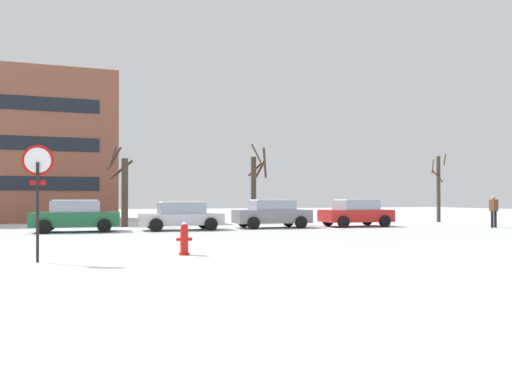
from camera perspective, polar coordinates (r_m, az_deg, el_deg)
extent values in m
plane|color=white|center=(14.75, -19.96, -6.85)|extent=(120.00, 120.00, 0.00)
cube|color=silver|center=(18.62, -19.55, -5.57)|extent=(80.00, 9.78, 0.00)
cylinder|color=black|center=(12.98, -24.42, -2.22)|extent=(0.07, 0.20, 2.46)
cylinder|color=red|center=(13.01, -24.38, 3.43)|extent=(0.75, 0.14, 0.76)
cylinder|color=white|center=(13.00, -24.40, 3.43)|extent=(0.62, 0.12, 0.62)
cube|color=red|center=(12.98, -24.40, 1.01)|extent=(0.36, 0.08, 0.12)
cylinder|color=white|center=(13.02, -24.37, 3.65)|extent=(0.42, 0.09, 0.42)
cylinder|color=red|center=(13.66, -8.48, -7.25)|extent=(0.30, 0.30, 0.06)
cylinder|color=red|center=(13.62, -8.48, -5.70)|extent=(0.22, 0.22, 0.68)
sphere|color=red|center=(13.59, -8.48, -4.08)|extent=(0.21, 0.21, 0.21)
cylinder|color=red|center=(13.59, -9.15, -5.56)|extent=(0.12, 0.09, 0.09)
cylinder|color=red|center=(13.64, -7.81, -5.55)|extent=(0.12, 0.09, 0.09)
sphere|color=white|center=(13.59, -8.47, -3.85)|extent=(0.15, 0.15, 0.15)
cube|color=#1E6038|center=(24.25, -20.53, -3.03)|extent=(3.95, 1.81, 0.66)
cube|color=#8C99A8|center=(24.24, -20.52, -1.62)|extent=(2.17, 1.66, 0.53)
cube|color=white|center=(24.23, -20.52, -0.92)|extent=(1.98, 1.53, 0.06)
cylinder|color=black|center=(25.15, -17.51, -3.60)|extent=(0.64, 0.22, 0.64)
cylinder|color=black|center=(23.32, -17.50, -3.83)|extent=(0.64, 0.22, 0.64)
cylinder|color=black|center=(25.27, -23.32, -3.56)|extent=(0.64, 0.22, 0.64)
cylinder|color=black|center=(23.46, -23.77, -3.78)|extent=(0.64, 0.22, 0.64)
cube|color=silver|center=(24.33, -8.84, -3.19)|extent=(4.07, 1.78, 0.56)
cube|color=#8C99A8|center=(24.32, -8.83, -1.89)|extent=(2.24, 1.63, 0.54)
cube|color=white|center=(24.31, -8.83, -1.18)|extent=(2.04, 1.50, 0.06)
cylinder|color=black|center=(25.45, -6.20, -3.60)|extent=(0.64, 0.22, 0.64)
cylinder|color=black|center=(23.71, -5.35, -3.81)|extent=(0.64, 0.22, 0.64)
cylinder|color=black|center=(25.07, -12.14, -3.63)|extent=(0.64, 0.22, 0.64)
cylinder|color=black|center=(23.29, -11.72, -3.85)|extent=(0.64, 0.22, 0.64)
cube|color=slate|center=(25.93, 1.88, -2.89)|extent=(4.05, 1.81, 0.70)
cube|color=#8C99A8|center=(25.92, 1.88, -1.57)|extent=(2.23, 1.65, 0.50)
cube|color=white|center=(25.91, 1.88, -0.95)|extent=(2.03, 1.53, 0.06)
cylinder|color=black|center=(27.25, 3.85, -3.42)|extent=(0.64, 0.22, 0.64)
cylinder|color=black|center=(25.57, 5.34, -3.59)|extent=(0.64, 0.22, 0.64)
cylinder|color=black|center=(26.41, -1.47, -3.50)|extent=(0.64, 0.22, 0.64)
cylinder|color=black|center=(24.67, -0.30, -3.69)|extent=(0.64, 0.22, 0.64)
cube|color=red|center=(27.75, 11.72, -2.77)|extent=(3.92, 1.86, 0.67)
cube|color=#8C99A8|center=(27.74, 11.72, -1.52)|extent=(2.16, 1.71, 0.54)
cube|color=white|center=(27.73, 11.72, -0.90)|extent=(1.97, 1.58, 0.06)
cylinder|color=black|center=(29.21, 13.00, -3.22)|extent=(0.64, 0.22, 0.64)
cylinder|color=black|center=(27.61, 14.98, -3.36)|extent=(0.64, 0.22, 0.64)
cylinder|color=black|center=(28.00, 8.51, -3.34)|extent=(0.64, 0.22, 0.64)
cylinder|color=black|center=(26.33, 10.31, -3.50)|extent=(0.64, 0.22, 0.64)
cylinder|color=black|center=(28.90, 26.14, -2.94)|extent=(0.14, 0.14, 0.89)
cylinder|color=black|center=(29.23, 26.45, -2.91)|extent=(0.14, 0.14, 0.89)
cube|color=#59331E|center=(29.05, 26.29, -1.42)|extent=(0.34, 0.44, 0.63)
sphere|color=tan|center=(29.04, 26.28, -0.58)|extent=(0.22, 0.22, 0.22)
cylinder|color=#423326|center=(34.60, 20.77, 0.32)|extent=(0.25, 0.25, 4.42)
cylinder|color=#423326|center=(34.32, 20.66, 1.77)|extent=(0.52, 0.59, 0.86)
cylinder|color=#423326|center=(34.74, 21.42, 3.58)|extent=(0.52, 0.78, 0.71)
cylinder|color=#423326|center=(34.70, 20.16, 2.84)|extent=(0.60, 0.60, 1.03)
cylinder|color=#423326|center=(29.54, -0.29, 0.18)|extent=(0.33, 0.33, 4.14)
cylinder|color=#423326|center=(29.87, 0.51, 2.74)|extent=(0.43, 1.10, 1.11)
cylinder|color=#423326|center=(30.00, -0.10, 2.68)|extent=(0.86, 0.60, 0.88)
cylinder|color=#423326|center=(29.55, 1.05, 3.47)|extent=(0.74, 1.43, 1.79)
cylinder|color=#423326|center=(29.39, 0.03, 4.61)|extent=(0.72, 0.26, 1.12)
cylinder|color=#423326|center=(27.76, -15.26, -0.07)|extent=(0.37, 0.37, 3.81)
cylinder|color=#423326|center=(28.01, -16.64, 3.96)|extent=(0.53, 1.48, 1.29)
cylinder|color=#423326|center=(28.40, -15.62, 2.57)|extent=(1.34, 0.47, 1.17)
cylinder|color=#423326|center=(28.18, -16.39, 3.84)|extent=(0.86, 1.24, 1.43)
cube|color=brown|center=(38.11, -25.45, 4.55)|extent=(12.28, 8.75, 10.13)
cube|color=white|center=(38.91, -25.41, 12.07)|extent=(12.03, 8.58, 0.10)
cube|color=black|center=(33.61, -26.45, 0.93)|extent=(9.82, 0.04, 0.90)
cube|color=black|center=(33.77, -26.42, 5.23)|extent=(9.82, 0.04, 0.90)
cube|color=black|center=(34.13, -26.40, 9.47)|extent=(9.82, 0.04, 0.90)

